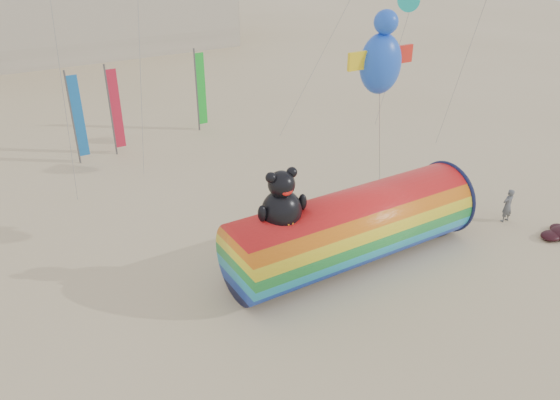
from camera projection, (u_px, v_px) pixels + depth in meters
ground at (289, 274)px, 20.96m from camera, size 160.00×160.00×0.00m
windsock_assembly at (353, 225)px, 21.11m from camera, size 10.34×3.15×4.77m
kite_handler at (508, 205)px, 24.27m from camera, size 0.59×0.39×1.58m
festival_banners at (134, 105)px, 31.33m from camera, size 8.50×1.55×5.20m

